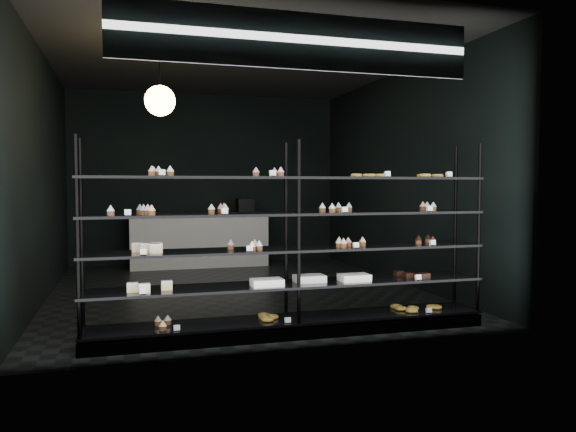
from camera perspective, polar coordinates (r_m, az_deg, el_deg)
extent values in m
cube|color=black|center=(8.00, -5.18, -7.49)|extent=(5.00, 6.00, 0.01)
cube|color=black|center=(8.05, -5.30, 15.44)|extent=(5.00, 6.00, 0.01)
cube|color=black|center=(10.83, -8.26, 3.75)|extent=(5.00, 0.01, 3.20)
cube|color=black|center=(4.95, 1.37, 4.54)|extent=(5.00, 0.01, 3.20)
cube|color=black|center=(7.79, -23.65, 3.77)|extent=(0.01, 6.00, 3.20)
cube|color=black|center=(8.69, 11.20, 3.88)|extent=(0.01, 6.00, 3.20)
cube|color=black|center=(5.68, 0.43, -11.32)|extent=(4.00, 0.50, 0.12)
cylinder|color=black|center=(5.09, -20.60, -2.62)|extent=(0.04, 0.04, 1.85)
cylinder|color=black|center=(5.53, -20.24, -2.18)|extent=(0.04, 0.04, 1.85)
cylinder|color=black|center=(5.31, 1.11, -2.19)|extent=(0.04, 0.04, 1.85)
cylinder|color=black|center=(5.73, -0.20, -1.80)|extent=(0.04, 0.04, 1.85)
cylinder|color=black|center=(6.19, 18.81, -1.60)|extent=(0.04, 0.04, 1.85)
cylinder|color=black|center=(6.55, 16.61, -1.31)|extent=(0.04, 0.04, 1.85)
cube|color=black|center=(5.66, 0.43, -10.44)|extent=(4.00, 0.50, 0.03)
cube|color=black|center=(5.59, 0.43, -6.95)|extent=(4.00, 0.50, 0.02)
cube|color=black|center=(5.54, 0.43, -3.38)|extent=(4.00, 0.50, 0.02)
cube|color=black|center=(5.51, 0.43, 0.24)|extent=(4.00, 0.50, 0.02)
cube|color=black|center=(5.50, 0.43, 3.88)|extent=(4.00, 0.50, 0.02)
cube|color=white|center=(5.10, -12.58, 4.29)|extent=(0.06, 0.04, 0.06)
cube|color=white|center=(5.26, -1.55, 4.32)|extent=(0.05, 0.04, 0.06)
cube|color=white|center=(5.66, 9.77, 4.20)|extent=(0.06, 0.04, 0.06)
cube|color=white|center=(6.00, 15.74, 4.06)|extent=(0.06, 0.04, 0.06)
cube|color=white|center=(5.10, -15.61, 0.31)|extent=(0.06, 0.04, 0.06)
cube|color=white|center=(5.18, -6.22, 0.45)|extent=(0.05, 0.04, 0.06)
cube|color=white|center=(5.50, 5.80, 0.61)|extent=(0.05, 0.04, 0.06)
cube|color=white|center=(5.92, 14.40, 0.71)|extent=(0.06, 0.04, 0.06)
cube|color=white|center=(5.13, -14.57, -3.58)|extent=(0.06, 0.04, 0.06)
cube|color=white|center=(5.24, -4.22, -3.35)|extent=(0.06, 0.04, 0.06)
cube|color=white|center=(5.58, 7.13, -2.97)|extent=(0.05, 0.04, 0.06)
cube|color=white|center=(5.93, 14.14, -2.68)|extent=(0.06, 0.04, 0.06)
cube|color=white|center=(5.18, -14.27, -7.42)|extent=(0.06, 0.04, 0.06)
cube|color=white|center=(5.93, 13.26, -6.08)|extent=(0.06, 0.04, 0.06)
cube|color=white|center=(5.27, -10.97, -11.09)|extent=(0.06, 0.04, 0.06)
cube|color=white|center=(5.46, 0.04, -10.54)|extent=(0.05, 0.04, 0.06)
cube|color=white|center=(6.03, 13.82, -9.32)|extent=(0.06, 0.04, 0.06)
cube|color=#0D0C3C|center=(5.19, 1.10, 17.33)|extent=(3.20, 0.04, 0.45)
cube|color=white|center=(5.17, 1.17, 17.38)|extent=(3.30, 0.02, 0.50)
cylinder|color=black|center=(6.82, -12.93, 15.10)|extent=(0.01, 0.01, 0.56)
sphere|color=#F5B555|center=(6.74, -12.88, 11.34)|extent=(0.35, 0.35, 0.35)
cube|color=silver|center=(10.35, -9.01, -2.55)|extent=(2.45, 0.60, 0.92)
cube|color=black|center=(10.32, -9.03, 0.16)|extent=(2.55, 0.65, 0.06)
cube|color=black|center=(10.45, -4.39, 1.08)|extent=(0.30, 0.30, 0.25)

